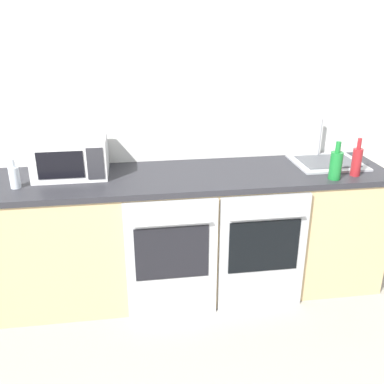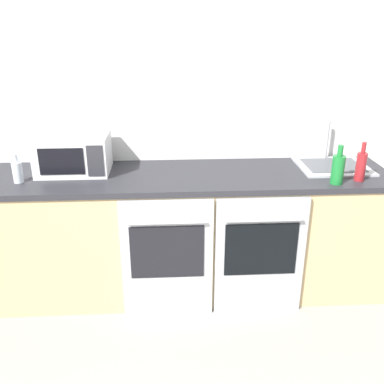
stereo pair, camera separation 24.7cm
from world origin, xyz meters
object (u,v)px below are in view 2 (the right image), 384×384
(oven_left, at_px, (167,259))
(bottle_green, at_px, (338,169))
(bottle_clear, at_px, (17,171))
(microwave, at_px, (73,154))
(oven_right, at_px, (260,256))
(bottle_red, at_px, (361,166))
(sink, at_px, (333,165))

(oven_left, bearing_deg, bottle_green, 5.15)
(oven_left, relative_size, bottle_clear, 4.54)
(microwave, bearing_deg, oven_right, -18.83)
(bottle_red, bearing_deg, microwave, 171.61)
(oven_left, distance_m, sink, 1.38)
(oven_left, relative_size, bottle_green, 3.34)
(bottle_clear, relative_size, sink, 0.39)
(bottle_green, distance_m, bottle_clear, 2.10)
(sink, bearing_deg, bottle_green, -106.23)
(oven_left, bearing_deg, sink, 19.21)
(oven_left, bearing_deg, oven_right, 0.00)
(oven_right, relative_size, sink, 1.76)
(bottle_clear, bearing_deg, sink, 4.74)
(oven_right, distance_m, bottle_green, 0.77)
(oven_left, height_order, oven_right, same)
(oven_left, xyz_separation_m, oven_right, (0.63, 0.00, 0.00))
(microwave, bearing_deg, oven_left, -33.94)
(bottle_clear, height_order, bottle_red, bottle_red)
(bottle_green, bearing_deg, sink, 73.77)
(oven_left, xyz_separation_m, sink, (1.22, 0.42, 0.50))
(bottle_red, bearing_deg, oven_left, -173.58)
(bottle_red, height_order, sink, sink)
(oven_right, xyz_separation_m, sink, (0.59, 0.42, 0.50))
(bottle_green, xyz_separation_m, bottle_clear, (-2.10, 0.14, -0.03))
(bottle_red, bearing_deg, oven_right, -167.76)
(bottle_clear, relative_size, bottle_red, 0.72)
(oven_left, distance_m, bottle_clear, 1.15)
(bottle_green, relative_size, sink, 0.53)
(bottle_red, distance_m, sink, 0.30)
(oven_right, bearing_deg, sink, 35.57)
(bottle_red, xyz_separation_m, sink, (-0.08, 0.28, -0.09))
(bottle_clear, distance_m, bottle_red, 2.27)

